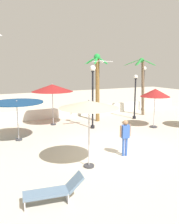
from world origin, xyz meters
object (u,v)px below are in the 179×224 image
object	(u,v)px
patio_umbrella_4	(155,93)
lamp_post_2	(144,83)
seagull_1	(102,61)
lounge_chair_1	(54,191)
patio_umbrella_0	(52,88)
patio_umbrella_2	(89,105)
patio_umbrella_1	(17,103)
palm_tree_0	(97,81)
lamp_post_0	(93,89)
lamp_post_1	(135,94)
palm_tree_2	(142,79)
guest_0	(125,134)

from	to	relation	value
patio_umbrella_4	lamp_post_2	world-z (taller)	lamp_post_2
seagull_1	lounge_chair_1	bearing A→B (deg)	-131.02
patio_umbrella_0	patio_umbrella_2	xyz separation A→B (m)	(-1.02, -7.68, -0.02)
patio_umbrella_1	seagull_1	world-z (taller)	seagull_1
patio_umbrella_0	patio_umbrella_4	size ratio (longest dim) A/B	1.09
patio_umbrella_4	patio_umbrella_2	bearing A→B (deg)	-151.91
palm_tree_0	lamp_post_2	bearing A→B (deg)	17.47
lamp_post_0	lamp_post_2	size ratio (longest dim) A/B	1.02
lamp_post_1	palm_tree_2	bearing A→B (deg)	31.71
patio_umbrella_2	lounge_chair_1	xyz separation A→B (m)	(-2.19, -1.85, -2.28)
lamp_post_0	seagull_1	distance (m)	2.22
palm_tree_0	lamp_post_2	world-z (taller)	palm_tree_0
patio_umbrella_4	palm_tree_2	bearing A→B (deg)	62.21
palm_tree_2	lamp_post_1	world-z (taller)	palm_tree_2
lamp_post_2	lounge_chair_1	distance (m)	17.07
palm_tree_2	lamp_post_2	size ratio (longest dim) A/B	1.17
patio_umbrella_1	patio_umbrella_2	bearing A→B (deg)	-69.21
patio_umbrella_4	lamp_post_0	world-z (taller)	lamp_post_0
patio_umbrella_1	patio_umbrella_4	xyz separation A→B (m)	(8.96, -1.35, 0.26)
lamp_post_2	palm_tree_0	bearing A→B (deg)	-162.53
patio_umbrella_4	seagull_1	world-z (taller)	seagull_1
patio_umbrella_0	guest_0	world-z (taller)	patio_umbrella_0
patio_umbrella_1	patio_umbrella_4	distance (m)	9.07
lamp_post_1	lamp_post_2	world-z (taller)	lamp_post_2
lounge_chair_1	seagull_1	distance (m)	8.99
palm_tree_0	palm_tree_2	world-z (taller)	palm_tree_0
patio_umbrella_0	seagull_1	size ratio (longest dim) A/B	2.17
patio_umbrella_4	palm_tree_0	bearing A→B (deg)	126.09
patio_umbrella_1	palm_tree_0	bearing A→B (deg)	18.63
patio_umbrella_4	patio_umbrella_1	bearing A→B (deg)	171.41
seagull_1	guest_0	bearing A→B (deg)	-104.17
patio_umbrella_4	lamp_post_2	distance (m)	6.54
palm_tree_2	lamp_post_2	distance (m)	2.44
patio_umbrella_4	lamp_post_0	xyz separation A→B (m)	(-3.90, 1.76, 0.30)
lounge_chair_1	lamp_post_0	bearing A→B (deg)	54.18
palm_tree_0	lounge_chair_1	xyz separation A→B (m)	(-6.65, -9.12, -2.76)
seagull_1	lamp_post_2	bearing A→B (deg)	33.60
patio_umbrella_4	lamp_post_1	xyz separation A→B (m)	(0.55, 2.85, -0.41)
patio_umbrella_1	guest_0	world-z (taller)	patio_umbrella_1
patio_umbrella_0	patio_umbrella_4	xyz separation A→B (m)	(6.00, -3.93, -0.28)
lamp_post_2	patio_umbrella_4	bearing A→B (deg)	-123.43
patio_umbrella_1	guest_0	distance (m)	6.34
patio_umbrella_1	lamp_post_1	size ratio (longest dim) A/B	0.83
palm_tree_2	guest_0	xyz separation A→B (m)	(-6.90, -7.14, -2.08)
lounge_chair_1	seagull_1	bearing A→B (deg)	48.98
guest_0	patio_umbrella_2	bearing A→B (deg)	-171.08
patio_umbrella_2	lamp_post_2	world-z (taller)	lamp_post_2
lamp_post_0	lounge_chair_1	xyz separation A→B (m)	(-5.31, -7.36, -2.33)
patio_umbrella_1	lounge_chair_1	xyz separation A→B (m)	(-0.25, -6.96, -1.77)
patio_umbrella_1	patio_umbrella_2	distance (m)	5.48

